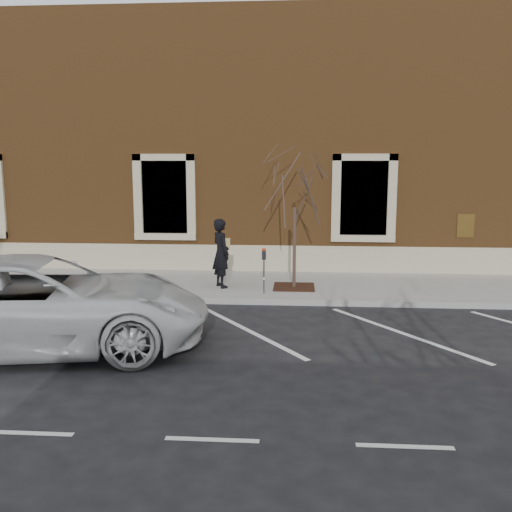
# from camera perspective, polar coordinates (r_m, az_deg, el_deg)

# --- Properties ---
(ground) EXTENTS (120.00, 120.00, 0.00)m
(ground) POSITION_cam_1_polar(r_m,az_deg,el_deg) (14.13, -0.18, -4.80)
(ground) COLOR #28282B
(ground) RESTS_ON ground
(sidewalk_near) EXTENTS (40.00, 3.50, 0.15)m
(sidewalk_near) POSITION_cam_1_polar(r_m,az_deg,el_deg) (15.81, 0.31, -2.98)
(sidewalk_near) COLOR #A8A49E
(sidewalk_near) RESTS_ON ground
(curb_near) EXTENTS (40.00, 0.12, 0.15)m
(curb_near) POSITION_cam_1_polar(r_m,az_deg,el_deg) (14.07, -0.19, -4.56)
(curb_near) COLOR #9E9E99
(curb_near) RESTS_ON ground
(parking_stripes) EXTENTS (28.00, 4.40, 0.01)m
(parking_stripes) POSITION_cam_1_polar(r_m,az_deg,el_deg) (12.02, -0.98, -7.36)
(parking_stripes) COLOR silver
(parking_stripes) RESTS_ON ground
(building_civic) EXTENTS (40.00, 8.62, 8.00)m
(building_civic) POSITION_cam_1_polar(r_m,az_deg,el_deg) (21.43, 1.42, 10.83)
(building_civic) COLOR brown
(building_civic) RESTS_ON ground
(man) EXTENTS (0.73, 0.80, 1.84)m
(man) POSITION_cam_1_polar(r_m,az_deg,el_deg) (15.17, -3.52, 0.29)
(man) COLOR black
(man) RESTS_ON sidewalk_near
(parking_meter) EXTENTS (0.11, 0.08, 1.16)m
(parking_meter) POSITION_cam_1_polar(r_m,az_deg,el_deg) (14.39, 0.80, -0.64)
(parking_meter) COLOR #595B60
(parking_meter) RESTS_ON sidewalk_near
(tree_grate) EXTENTS (1.09, 1.09, 0.03)m
(tree_grate) POSITION_cam_1_polar(r_m,az_deg,el_deg) (15.29, 3.82, -3.10)
(tree_grate) COLOR #361711
(tree_grate) RESTS_ON sidewalk_near
(sapling) EXTENTS (2.33, 2.33, 3.89)m
(sapling) POSITION_cam_1_polar(r_m,az_deg,el_deg) (14.93, 3.93, 7.09)
(sapling) COLOR #4F3A30
(sapling) RESTS_ON sidewalk_near
(white_truck) EXTENTS (6.77, 4.11, 1.76)m
(white_truck) POSITION_cam_1_polar(r_m,az_deg,el_deg) (11.31, -21.03, -4.49)
(white_truck) COLOR silver
(white_truck) RESTS_ON ground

